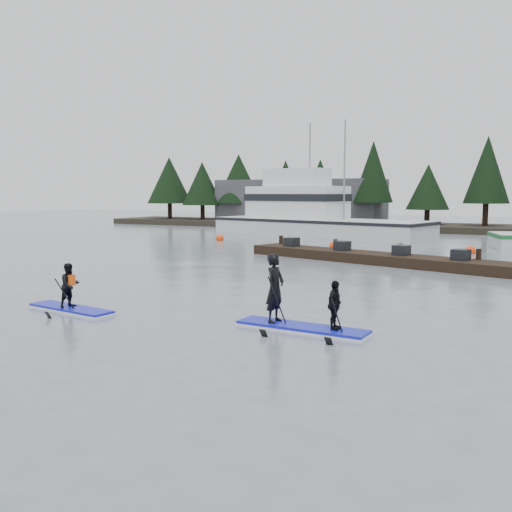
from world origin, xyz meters
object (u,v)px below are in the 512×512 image
at_px(paddleboard_solo, 70,294).
at_px(paddleboard_duo, 297,304).
at_px(fishing_boat_large, 313,225).
at_px(floating_dock, 375,258).

relative_size(paddleboard_solo, paddleboard_duo, 0.89).
distance_m(fishing_boat_large, paddleboard_duo, 34.07).
xyz_separation_m(fishing_boat_large, floating_dock, (10.00, -16.90, -0.56)).
relative_size(fishing_boat_large, paddleboard_solo, 6.20).
xyz_separation_m(paddleboard_solo, paddleboard_duo, (7.02, 0.92, 0.16)).
relative_size(floating_dock, paddleboard_solo, 4.76).
bearing_deg(fishing_boat_large, paddleboard_duo, -56.25).
height_order(fishing_boat_large, floating_dock, fishing_boat_large).
relative_size(fishing_boat_large, paddleboard_duo, 5.52).
bearing_deg(paddleboard_duo, paddleboard_solo, -169.12).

